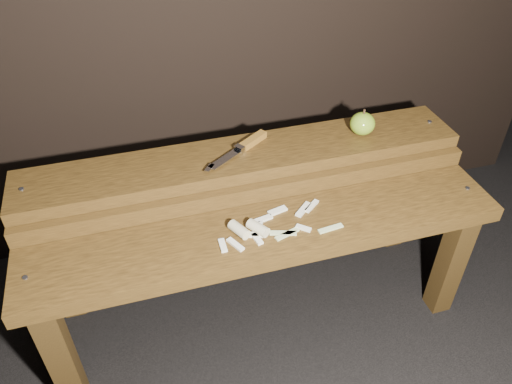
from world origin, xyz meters
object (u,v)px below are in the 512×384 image
object	(u,v)px
bench_front_tier	(270,251)
apple	(362,124)
knife	(246,145)
bench_rear_tier	(245,179)

from	to	relation	value
bench_front_tier	apple	distance (m)	0.45
bench_front_tier	knife	xyz separation A→B (m)	(0.01, 0.25, 0.16)
bench_front_tier	apple	world-z (taller)	apple
bench_rear_tier	knife	world-z (taller)	knife
bench_rear_tier	knife	bearing A→B (deg)	67.89
apple	bench_rear_tier	bearing A→B (deg)	-179.27
bench_front_tier	bench_rear_tier	distance (m)	0.23
bench_front_tier	knife	distance (m)	0.30
bench_rear_tier	apple	distance (m)	0.36
apple	knife	size ratio (longest dim) A/B	0.37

